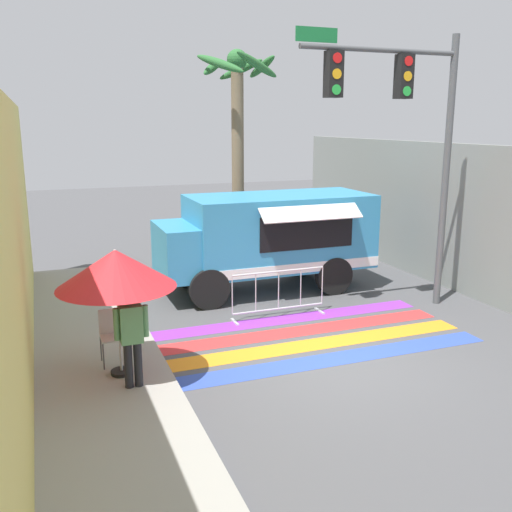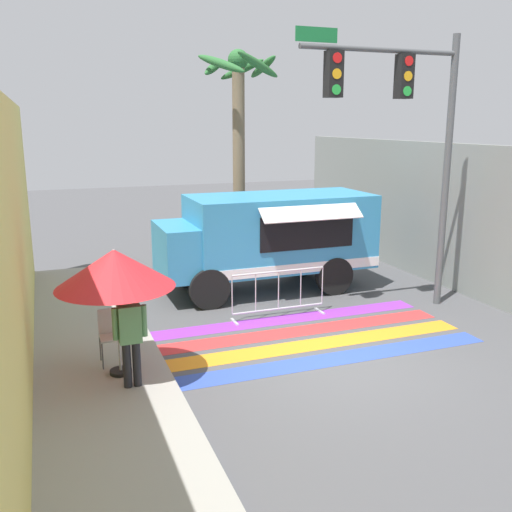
{
  "view_description": "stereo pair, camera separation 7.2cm",
  "coord_description": "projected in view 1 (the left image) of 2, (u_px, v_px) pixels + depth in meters",
  "views": [
    {
      "loc": [
        -4.77,
        -8.45,
        4.22
      ],
      "look_at": [
        -0.43,
        2.94,
        1.34
      ],
      "focal_mm": 40.0,
      "sensor_mm": 36.0,
      "label": 1
    },
    {
      "loc": [
        -4.71,
        -8.48,
        4.22
      ],
      "look_at": [
        -0.43,
        2.94,
        1.34
      ],
      "focal_mm": 40.0,
      "sensor_mm": 36.0,
      "label": 2
    }
  ],
  "objects": [
    {
      "name": "ground_plane",
      "position": [
        336.0,
        361.0,
        10.31
      ],
      "size": [
        60.0,
        60.0,
        0.0
      ],
      "primitive_type": "plane",
      "color": "#4C4C4F"
    },
    {
      "name": "sidewalk_left",
      "position": [
        31.0,
        406.0,
        8.5
      ],
      "size": [
        4.4,
        16.0,
        0.17
      ],
      "color": "#99968E",
      "rests_on": "ground_plane"
    },
    {
      "name": "building_left_facade",
      "position": [
        11.0,
        263.0,
        7.97
      ],
      "size": [
        0.25,
        16.0,
        4.59
      ],
      "color": "#E5D166",
      "rests_on": "ground_plane"
    },
    {
      "name": "concrete_wall_right",
      "position": [
        458.0,
        218.0,
        14.37
      ],
      "size": [
        0.2,
        16.0,
        3.7
      ],
      "color": "gray",
      "rests_on": "ground_plane"
    },
    {
      "name": "crosswalk_painted",
      "position": [
        306.0,
        337.0,
        11.42
      ],
      "size": [
        6.4,
        2.84,
        0.01
      ],
      "color": "#334FB2",
      "rests_on": "ground_plane"
    },
    {
      "name": "food_truck",
      "position": [
        264.0,
        235.0,
        14.32
      ],
      "size": [
        5.39,
        2.53,
        2.44
      ],
      "color": "#338CBF",
      "rests_on": "ground_plane"
    },
    {
      "name": "traffic_signal_pole",
      "position": [
        404.0,
        116.0,
        12.17
      ],
      "size": [
        3.88,
        0.29,
        6.06
      ],
      "color": "#515456",
      "rests_on": "ground_plane"
    },
    {
      "name": "patio_umbrella",
      "position": [
        116.0,
        269.0,
        8.99
      ],
      "size": [
        1.9,
        1.9,
        2.1
      ],
      "color": "black",
      "rests_on": "sidewalk_left"
    },
    {
      "name": "folding_chair",
      "position": [
        112.0,
        331.0,
        9.75
      ],
      "size": [
        0.42,
        0.42,
        0.93
      ],
      "rotation": [
        0.0,
        0.0,
        -0.06
      ],
      "color": "#4C4C51",
      "rests_on": "sidewalk_left"
    },
    {
      "name": "vendor_person",
      "position": [
        132.0,
        334.0,
        8.74
      ],
      "size": [
        0.53,
        0.21,
        1.56
      ],
      "rotation": [
        0.0,
        0.0,
        -0.01
      ],
      "color": "black",
      "rests_on": "sidewalk_left"
    },
    {
      "name": "barricade_front",
      "position": [
        279.0,
        294.0,
        12.52
      ],
      "size": [
        2.17,
        0.44,
        1.06
      ],
      "color": "#B7BABF",
      "rests_on": "ground_plane"
    },
    {
      "name": "palm_tree",
      "position": [
        238.0,
        120.0,
        16.95
      ],
      "size": [
        2.41,
        2.37,
        6.28
      ],
      "color": "#7A664C",
      "rests_on": "ground_plane"
    }
  ]
}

